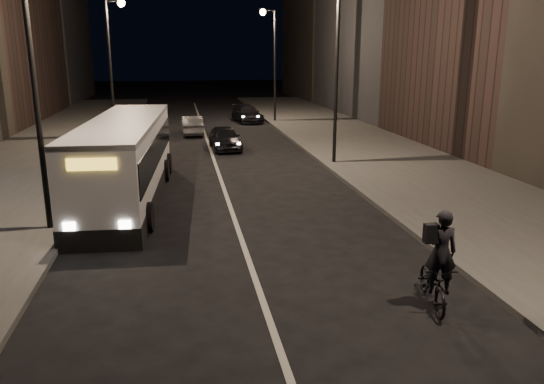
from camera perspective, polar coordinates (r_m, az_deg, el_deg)
name	(u,v)px	position (r m, az deg, el deg)	size (l,w,h in m)	color
ground	(253,272)	(13.26, -2.09, -8.59)	(180.00, 180.00, 0.00)	black
sidewalk_right	(376,154)	(28.43, 11.15, 4.07)	(7.00, 70.00, 0.16)	#3B3C39
sidewalk_left	(34,165)	(27.45, -24.25, 2.64)	(7.00, 70.00, 0.16)	#3B3C39
streetlight_right_mid	(332,50)	(25.04, 6.43, 14.98)	(1.20, 0.44, 8.12)	black
streetlight_right_far	(271,50)	(40.66, -0.06, 15.00)	(1.20, 0.44, 8.12)	black
streetlight_left_near	(40,48)	(16.48, -23.66, 13.96)	(1.20, 0.44, 8.12)	black
streetlight_left_far	(114,50)	(34.26, -16.67, 14.42)	(1.20, 0.44, 8.12)	black
city_bus	(126,156)	(19.96, -15.46, 3.71)	(3.06, 11.01, 2.93)	silver
cyclist_on_bicycle	(435,274)	(11.84, 17.17, -8.43)	(1.03, 2.00, 2.19)	black
car_near	(225,138)	(29.59, -5.09, 5.81)	(1.52, 3.77, 1.28)	black
car_mid	(192,125)	(35.24, -8.61, 7.11)	(1.30, 3.72, 1.23)	#3E3E41
car_far	(247,114)	(41.29, -2.69, 8.40)	(1.74, 4.29, 1.24)	black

